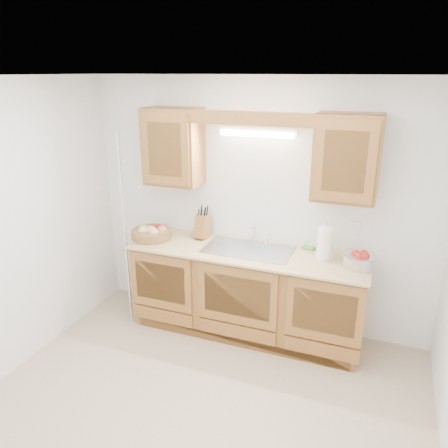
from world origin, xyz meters
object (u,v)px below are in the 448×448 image
at_px(paper_towel, 325,243).
at_px(apple_bowl, 359,260).
at_px(knife_block, 203,226).
at_px(fruit_basket, 152,232).

xyz_separation_m(paper_towel, apple_bowl, (0.31, -0.08, -0.08)).
xyz_separation_m(knife_block, paper_towel, (1.25, -0.09, 0.02)).
height_order(fruit_basket, apple_bowl, apple_bowl).
distance_m(fruit_basket, paper_towel, 1.75).
bearing_deg(knife_block, paper_towel, 5.24).
bearing_deg(apple_bowl, fruit_basket, -179.36).
xyz_separation_m(fruit_basket, apple_bowl, (2.06, 0.02, 0.01)).
relative_size(fruit_basket, apple_bowl, 1.58).
distance_m(knife_block, apple_bowl, 1.58).
bearing_deg(paper_towel, knife_block, 176.06).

